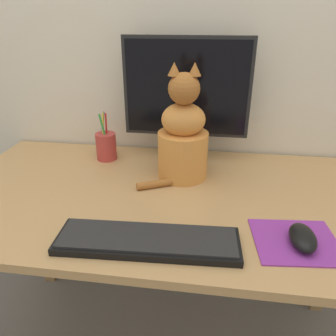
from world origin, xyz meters
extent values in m
cube|color=beige|center=(0.00, 0.40, 1.25)|extent=(7.00, 0.04, 2.50)
cube|color=tan|center=(0.00, 0.00, 0.75)|extent=(1.41, 0.74, 0.02)
cube|color=olive|center=(-0.66, 0.33, 0.37)|extent=(0.05, 0.05, 0.73)
cube|color=olive|center=(0.66, 0.33, 0.37)|extent=(0.05, 0.05, 0.73)
cylinder|color=black|center=(0.03, 0.27, 0.76)|extent=(0.17, 0.17, 0.01)
cylinder|color=black|center=(0.03, 0.27, 0.81)|extent=(0.04, 0.04, 0.09)
cube|color=black|center=(0.03, 0.27, 1.03)|extent=(0.45, 0.02, 0.35)
cube|color=black|center=(0.03, 0.26, 1.03)|extent=(0.43, 0.00, 0.32)
cube|color=black|center=(-0.01, -0.25, 0.77)|extent=(0.45, 0.15, 0.02)
cube|color=black|center=(-0.01, -0.25, 0.78)|extent=(0.44, 0.14, 0.01)
cube|color=purple|center=(0.35, -0.19, 0.76)|extent=(0.22, 0.20, 0.00)
ellipsoid|color=black|center=(0.36, -0.20, 0.78)|extent=(0.06, 0.11, 0.04)
cylinder|color=#D6893D|center=(0.04, 0.13, 0.84)|extent=(0.18, 0.18, 0.16)
ellipsoid|color=#D6893D|center=(0.04, 0.13, 0.96)|extent=(0.15, 0.13, 0.11)
sphere|color=#A36028|center=(0.04, 0.12, 1.06)|extent=(0.11, 0.11, 0.10)
cone|color=#A36028|center=(0.01, 0.11, 1.12)|extent=(0.04, 0.04, 0.04)
cone|color=#A36028|center=(0.07, 0.12, 1.12)|extent=(0.04, 0.04, 0.04)
cylinder|color=#A36028|center=(0.00, 0.05, 0.77)|extent=(0.21, 0.12, 0.02)
cylinder|color=#B23833|center=(-0.27, 0.23, 0.81)|extent=(0.08, 0.08, 0.10)
cylinder|color=#1E47B2|center=(-0.28, 0.25, 0.87)|extent=(0.02, 0.02, 0.14)
cylinder|color=green|center=(-0.27, 0.23, 0.87)|extent=(0.03, 0.01, 0.14)
cylinder|color=yellow|center=(-0.28, 0.24, 0.87)|extent=(0.02, 0.02, 0.14)
cylinder|color=red|center=(-0.26, 0.24, 0.87)|extent=(0.01, 0.01, 0.14)
camera|label=1|loc=(0.13, -0.88, 1.27)|focal=35.00mm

